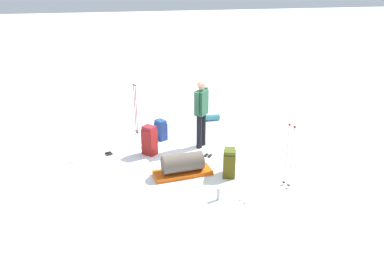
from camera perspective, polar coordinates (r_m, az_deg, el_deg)
The scene contains 12 objects.
ground_plane at distance 9.24m, azimuth -0.00°, elevation -4.04°, with size 80.00×80.00×0.00m, color white.
skier_standing at distance 9.28m, azimuth 1.40°, elevation 2.43°, with size 0.45×0.41×1.70m.
ski_pair_near at distance 9.08m, azimuth 2.40°, elevation -4.46°, with size 1.62×1.34×0.05m.
ski_pair_far at distance 9.38m, azimuth -12.31°, elevation -4.08°, with size 0.63×1.80×0.05m.
backpack_large_dark at distance 9.13m, azimuth -6.36°, elevation -2.09°, with size 0.39×0.39×0.72m.
backpack_bright at distance 8.18m, azimuth 5.60°, elevation -5.41°, with size 0.42×0.36×0.61m.
backpack_small_spare at distance 9.96m, azimuth -4.68°, elevation -0.53°, with size 0.37×0.33×0.53m.
ski_poles_planted_near at distance 10.22m, azimuth -8.43°, elevation 2.92°, with size 0.17×0.10×1.39m.
ski_poles_planted_far at distance 7.77m, azimuth 14.31°, elevation -3.86°, with size 0.20×0.11×1.35m.
gear_sled at distance 8.20m, azimuth -1.41°, elevation -5.80°, with size 0.56×1.29×0.49m.
sleeping_mat_rolled at distance 11.31m, azimuth 2.74°, elevation 1.34°, with size 0.18×0.18×0.55m, color teal.
thermos_bottle at distance 7.39m, azimuth 3.94°, elevation -9.99°, with size 0.07×0.07×0.26m, color #ADAFB7.
Camera 1 is at (8.12, -1.90, 3.99)m, focal length 35.75 mm.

